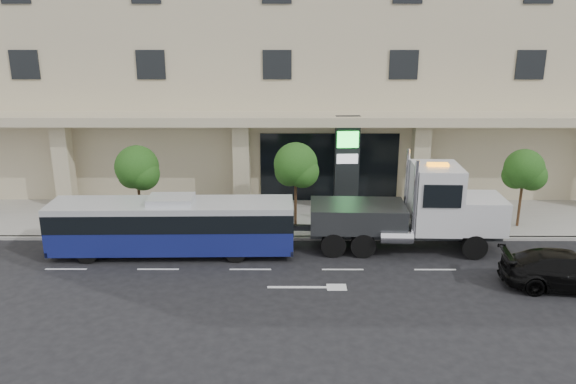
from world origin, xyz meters
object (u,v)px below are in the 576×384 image
black_sedan (568,271)px  signage_pylon (347,163)px  city_bus (172,225)px  tow_truck (415,211)px

black_sedan → signage_pylon: size_ratio=0.98×
city_bus → black_sedan: 16.81m
tow_truck → city_bus: bearing=-174.6°
city_bus → signage_pylon: 10.42m
black_sedan → tow_truck: bearing=59.2°
city_bus → signage_pylon: signage_pylon is taller
city_bus → black_sedan: (16.46, -3.39, -0.66)m
city_bus → tow_truck: bearing=2.3°
signage_pylon → city_bus: bearing=-147.9°
tow_truck → black_sedan: size_ratio=1.93×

